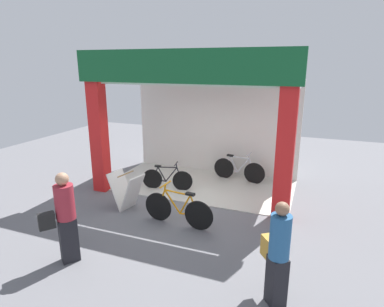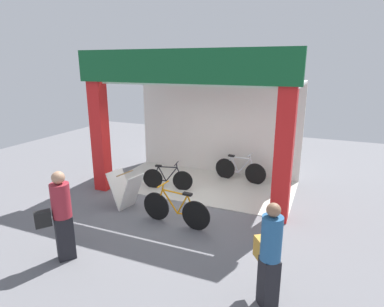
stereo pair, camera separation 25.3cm
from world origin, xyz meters
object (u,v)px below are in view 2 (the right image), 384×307
(bicycle_inside_0, at_px, (240,170))
(pedestrian_0, at_px, (269,255))
(bicycle_inside_1, at_px, (167,179))
(sandwich_board_sign, at_px, (126,190))
(pedestrian_1, at_px, (61,215))
(bicycle_parked_0, at_px, (176,209))

(bicycle_inside_0, height_order, pedestrian_0, pedestrian_0)
(bicycle_inside_1, distance_m, sandwich_board_sign, 1.57)
(pedestrian_0, bearing_deg, sandwich_board_sign, 152.23)
(bicycle_inside_0, distance_m, pedestrian_1, 5.64)
(bicycle_inside_1, relative_size, sandwich_board_sign, 1.55)
(pedestrian_1, bearing_deg, sandwich_board_sign, 94.98)
(bicycle_inside_0, bearing_deg, sandwich_board_sign, -125.59)
(pedestrian_0, height_order, pedestrian_1, pedestrian_1)
(bicycle_parked_0, distance_m, pedestrian_1, 2.45)
(sandwich_board_sign, height_order, pedestrian_1, pedestrian_1)
(bicycle_inside_1, distance_m, pedestrian_1, 3.86)
(bicycle_inside_1, xyz_separation_m, pedestrian_0, (3.49, -3.55, 0.52))
(bicycle_parked_0, relative_size, pedestrian_1, 0.99)
(bicycle_inside_1, bearing_deg, bicycle_inside_0, 39.90)
(sandwich_board_sign, xyz_separation_m, pedestrian_1, (0.20, -2.30, 0.42))
(bicycle_inside_0, xyz_separation_m, sandwich_board_sign, (-2.13, -2.97, 0.10))
(bicycle_inside_1, relative_size, pedestrian_1, 0.85)
(pedestrian_0, bearing_deg, pedestrian_1, -175.96)
(bicycle_parked_0, bearing_deg, bicycle_inside_0, 79.64)
(bicycle_parked_0, height_order, sandwich_board_sign, bicycle_parked_0)
(bicycle_inside_1, height_order, bicycle_parked_0, bicycle_parked_0)
(sandwich_board_sign, bearing_deg, bicycle_inside_0, 54.41)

